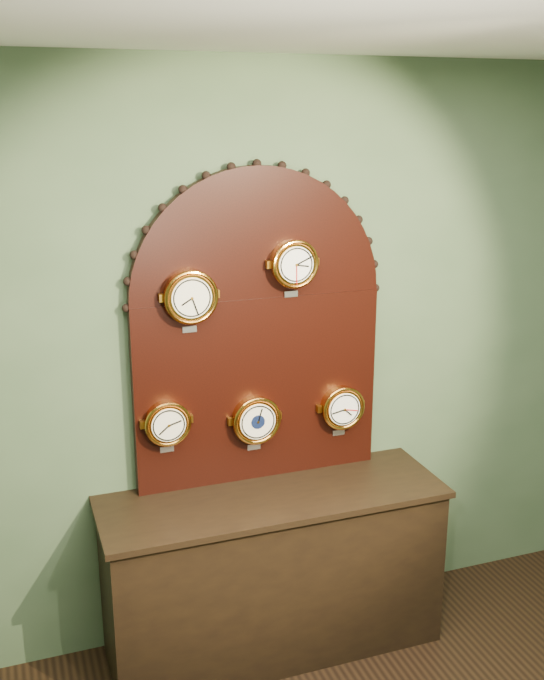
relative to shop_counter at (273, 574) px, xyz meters
name	(u,v)px	position (x,y,z in m)	size (l,w,h in m)	color
wall_back	(255,362)	(0.00, 0.27, 1.00)	(4.00, 4.00, 0.00)	#465D40
shop_counter	(273,574)	(0.00, 0.00, 0.00)	(1.60, 0.50, 0.80)	black
display_board	(258,319)	(0.00, 0.22, 1.23)	(1.26, 0.06, 1.53)	black
roman_clock	(190,297)	(-0.33, 0.15, 1.37)	(0.24, 0.08, 0.29)	orange
arabic_clock	(294,264)	(0.15, 0.15, 1.49)	(0.23, 0.08, 0.28)	orange
hygrometer	(167,423)	(-0.46, 0.15, 0.79)	(0.21, 0.08, 0.27)	orange
barometer	(256,420)	(-0.03, 0.15, 0.75)	(0.24, 0.08, 0.29)	orange
tide_clock	(342,407)	(0.41, 0.15, 0.76)	(0.22, 0.08, 0.27)	orange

